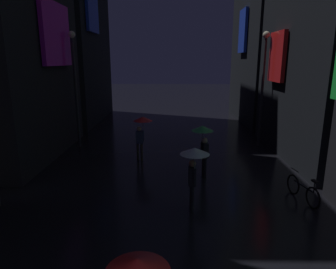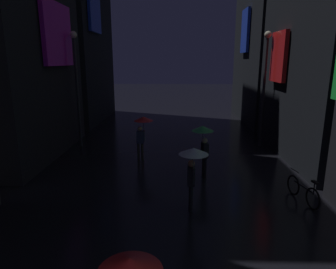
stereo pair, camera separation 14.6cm
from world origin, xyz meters
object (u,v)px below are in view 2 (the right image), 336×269
pedestrian_far_right_green (203,137)px  streetlamp_right_far (265,77)px  bicycle_parked_at_storefront (303,191)px  pedestrian_near_crossing_red (142,126)px  streetlamp_left_far (76,77)px  pedestrian_midstreet_left_clear (193,162)px

pedestrian_far_right_green → streetlamp_right_far: bearing=52.2°
pedestrian_far_right_green → bicycle_parked_at_storefront: (3.20, -2.19, -1.28)m
pedestrian_near_crossing_red → pedestrian_far_right_green: (2.67, -2.01, 0.00)m
streetlamp_left_far → pedestrian_near_crossing_red: bearing=-32.2°
pedestrian_far_right_green → streetlamp_left_far: streetlamp_left_far is taller
bicycle_parked_at_storefront → streetlamp_right_far: (0.40, 6.83, 3.39)m
pedestrian_near_crossing_red → bicycle_parked_at_storefront: 7.33m
pedestrian_near_crossing_red → streetlamp_right_far: streetlamp_right_far is taller
bicycle_parked_at_storefront → streetlamp_right_far: streetlamp_right_far is taller
streetlamp_left_far → streetlamp_right_far: bearing=1.6°
pedestrian_near_crossing_red → streetlamp_left_far: size_ratio=0.35×
bicycle_parked_at_storefront → pedestrian_midstreet_left_clear: bearing=-168.2°
pedestrian_far_right_green → pedestrian_near_crossing_red: bearing=143.1°
pedestrian_near_crossing_red → streetlamp_left_far: 4.90m
pedestrian_near_crossing_red → pedestrian_far_right_green: bearing=-36.9°
pedestrian_far_right_green → bicycle_parked_at_storefront: bearing=-34.5°
pedestrian_midstreet_left_clear → pedestrian_far_right_green: size_ratio=1.00×
pedestrian_midstreet_left_clear → pedestrian_far_right_green: bearing=79.1°
bicycle_parked_at_storefront → streetlamp_right_far: size_ratio=0.29×
streetlamp_right_far → bicycle_parked_at_storefront: bearing=-93.3°
streetlamp_left_far → pedestrian_far_right_green: bearing=-34.2°
pedestrian_midstreet_left_clear → bicycle_parked_at_storefront: pedestrian_midstreet_left_clear is taller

